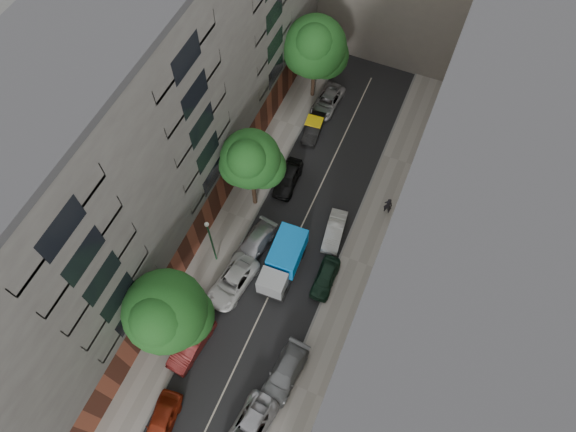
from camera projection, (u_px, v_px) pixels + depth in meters
The scene contains 23 objects.
ground at pixel (296, 239), 42.87m from camera, with size 120.00×120.00×0.00m, color #4C4C49.
road_surface at pixel (296, 239), 42.87m from camera, with size 8.00×44.00×0.02m, color black.
sidewalk_left at pixel (237, 216), 43.87m from camera, with size 3.00×44.00×0.15m, color gray.
sidewalk_right at pixel (358, 262), 41.75m from camera, with size 3.00×44.00×0.15m, color gray.
building_left at pixel (155, 120), 36.28m from camera, with size 8.00×44.00×20.00m, color #4D4A48.
building_right at pixel (460, 228), 32.04m from camera, with size 8.00×44.00×20.00m, color beige.
tarp_truck at pixel (283, 261), 40.31m from camera, with size 2.45×5.69×2.59m.
car_left_0 at pixel (161, 422), 35.12m from camera, with size 1.75×4.34×1.48m, color maroon.
car_left_1 at pixel (191, 344), 37.77m from camera, with size 1.59×4.57×1.50m, color #49100E.
car_left_2 at pixel (233, 282), 40.22m from camera, with size 2.32×5.03×1.40m, color silver.
car_left_3 at pixel (254, 245), 41.82m from camera, with size 1.95×4.79×1.39m, color #B6B5BA.
car_left_4 at pixel (288, 178), 44.98m from camera, with size 1.72×4.27×1.45m, color black.
car_left_5 at pixel (314, 128), 47.82m from camera, with size 1.36×3.89×1.28m, color black.
car_left_6 at pixel (328, 101), 49.43m from camera, with size 2.16×4.68×1.30m, color #B6B5BA.
car_right_0 at pixel (249, 429), 34.95m from camera, with size 2.34×5.07×1.41m, color #B4B4B9.
car_right_1 at pixel (285, 374), 36.76m from camera, with size 1.98×4.88×1.41m, color slate.
car_right_2 at pixel (325, 278), 40.44m from camera, with size 1.55×3.85×1.31m, color black.
car_right_3 at pixel (335, 231), 42.48m from camera, with size 1.39×4.00×1.32m, color silver.
tree_near at pixel (166, 314), 33.35m from camera, with size 5.80×5.60×9.03m.
tree_mid at pixel (251, 162), 39.01m from camera, with size 5.01×4.69×9.02m.
tree_far at pixel (316, 49), 45.33m from camera, with size 5.83×5.63×8.97m.
lamp_post at pixel (210, 238), 38.53m from camera, with size 0.36×0.36×6.06m.
pedestrian at pixel (388, 205), 43.17m from camera, with size 0.70×0.46×1.92m, color black.
Camera 1 is at (7.02, -18.08, 38.29)m, focal length 32.00 mm.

